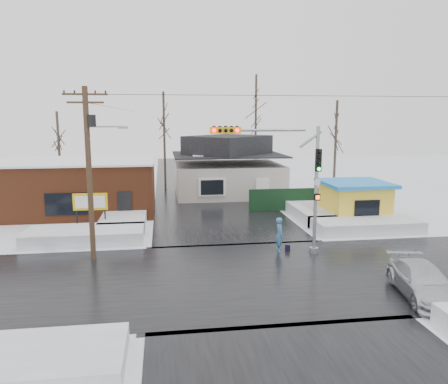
{
  "coord_description": "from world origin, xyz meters",
  "views": [
    {
      "loc": [
        -4.26,
        -19.49,
        7.5
      ],
      "look_at": [
        -0.61,
        6.25,
        3.0
      ],
      "focal_mm": 35.0,
      "sensor_mm": 36.0,
      "label": 1
    }
  ],
  "objects": [
    {
      "name": "tree_far_mid",
      "position": [
        6.0,
        28.0,
        9.54
      ],
      "size": [
        3.0,
        3.0,
        12.0
      ],
      "color": "#332821",
      "rests_on": "ground"
    },
    {
      "name": "tree_far_left",
      "position": [
        -4.0,
        26.0,
        7.95
      ],
      "size": [
        3.0,
        3.0,
        10.0
      ],
      "color": "#332821",
      "rests_on": "ground"
    },
    {
      "name": "marquee_sign",
      "position": [
        -9.0,
        9.49,
        1.92
      ],
      "size": [
        2.2,
        0.21,
        2.55
      ],
      "color": "black",
      "rests_on": "ground"
    },
    {
      "name": "car",
      "position": [
        6.44,
        -3.43,
        0.67
      ],
      "size": [
        2.66,
        4.89,
        1.35
      ],
      "primitive_type": "imported",
      "rotation": [
        0.0,
        0.0,
        -0.17
      ],
      "color": "silver",
      "rests_on": "ground"
    },
    {
      "name": "traffic_signal",
      "position": [
        2.43,
        2.97,
        4.54
      ],
      "size": [
        6.05,
        0.68,
        7.0
      ],
      "color": "gray",
      "rests_on": "ground"
    },
    {
      "name": "pedestrian",
      "position": [
        2.14,
        3.46,
        0.97
      ],
      "size": [
        0.54,
        0.75,
        1.95
      ],
      "primitive_type": "imported",
      "rotation": [
        0.0,
        0.0,
        1.47
      ],
      "color": "teal",
      "rests_on": "ground"
    },
    {
      "name": "tree_far_right",
      "position": [
        12.0,
        20.0,
        7.16
      ],
      "size": [
        3.0,
        3.0,
        9.0
      ],
      "color": "#332821",
      "rests_on": "ground"
    },
    {
      "name": "snowbank_ne",
      "position": [
        9.0,
        7.0,
        0.4
      ],
      "size": [
        7.0,
        3.0,
        0.8
      ],
      "primitive_type": "cube",
      "color": "white",
      "rests_on": "ground"
    },
    {
      "name": "shopping_bag",
      "position": [
        2.62,
        3.45,
        0.17
      ],
      "size": [
        0.3,
        0.18,
        0.35
      ],
      "primitive_type": "cube",
      "rotation": [
        0.0,
        0.0,
        -0.21
      ],
      "color": "black",
      "rests_on": "ground"
    },
    {
      "name": "utility_pole",
      "position": [
        -7.93,
        3.5,
        5.11
      ],
      "size": [
        3.15,
        0.44,
        9.0
      ],
      "color": "#382619",
      "rests_on": "ground"
    },
    {
      "name": "fence",
      "position": [
        6.5,
        14.0,
        0.9
      ],
      "size": [
        8.0,
        0.12,
        1.8
      ],
      "primitive_type": "cube",
      "color": "black",
      "rests_on": "ground"
    },
    {
      "name": "ground",
      "position": [
        0.0,
        0.0,
        0.0
      ],
      "size": [
        120.0,
        120.0,
        0.0
      ],
      "primitive_type": "plane",
      "color": "white",
      "rests_on": "ground"
    },
    {
      "name": "snowbank_nside_w",
      "position": [
        -7.0,
        12.0,
        0.4
      ],
      "size": [
        3.0,
        8.0,
        0.8
      ],
      "primitive_type": "cube",
      "color": "white",
      "rests_on": "ground"
    },
    {
      "name": "snowbank_nw",
      "position": [
        -9.0,
        7.0,
        0.4
      ],
      "size": [
        7.0,
        3.0,
        0.8
      ],
      "primitive_type": "cube",
      "color": "white",
      "rests_on": "ground"
    },
    {
      "name": "tree_far_west",
      "position": [
        -14.0,
        24.0,
        6.36
      ],
      "size": [
        3.0,
        3.0,
        8.0
      ],
      "color": "#332821",
      "rests_on": "ground"
    },
    {
      "name": "house",
      "position": [
        2.0,
        22.0,
        2.62
      ],
      "size": [
        10.4,
        8.4,
        5.76
      ],
      "color": "beige",
      "rests_on": "ground"
    },
    {
      "name": "road_ew",
      "position": [
        0.0,
        0.0,
        0.01
      ],
      "size": [
        120.0,
        10.0,
        0.02
      ],
      "primitive_type": "cube",
      "color": "black",
      "rests_on": "ground"
    },
    {
      "name": "road_ns",
      "position": [
        0.0,
        0.0,
        0.01
      ],
      "size": [
        10.0,
        120.0,
        0.02
      ],
      "primitive_type": "cube",
      "color": "black",
      "rests_on": "ground"
    },
    {
      "name": "kiosk",
      "position": [
        9.5,
        9.99,
        1.46
      ],
      "size": [
        4.6,
        4.6,
        2.88
      ],
      "color": "yellow",
      "rests_on": "ground"
    },
    {
      "name": "snowbank_sw",
      "position": [
        -9.0,
        -7.0,
        0.35
      ],
      "size": [
        7.0,
        3.0,
        0.7
      ],
      "primitive_type": "cube",
      "color": "white",
      "rests_on": "ground"
    },
    {
      "name": "snowbank_nside_e",
      "position": [
        7.0,
        12.0,
        0.4
      ],
      "size": [
        3.0,
        8.0,
        0.8
      ],
      "primitive_type": "cube",
      "color": "white",
      "rests_on": "ground"
    },
    {
      "name": "brick_building",
      "position": [
        -11.0,
        15.99,
        2.08
      ],
      "size": [
        12.2,
        8.2,
        4.12
      ],
      "color": "brown",
      "rests_on": "ground"
    }
  ]
}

